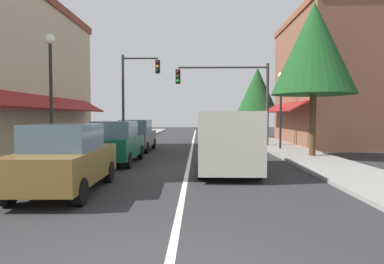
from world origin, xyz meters
TOP-DOWN VIEW (x-y plane):
  - ground_plane at (0.00, 18.00)m, footprint 80.00×80.00m
  - sidewalk_left at (-5.50, 18.00)m, footprint 2.60×56.00m
  - sidewalk_right at (5.50, 18.00)m, footprint 2.60×56.00m
  - lane_center_stripe at (0.00, 18.00)m, footprint 0.14×52.00m
  - storefront_right_block at (9.65, 20.00)m, footprint 7.00×10.20m
  - parked_car_nearest_left at (-3.03, 4.91)m, footprint 1.87×4.14m
  - parked_car_second_left at (-3.05, 10.34)m, footprint 1.80×4.11m
  - parked_car_third_left at (-3.12, 15.47)m, footprint 1.81×4.11m
  - van_in_lane at (1.40, 8.44)m, footprint 2.07×5.21m
  - traffic_signal_mast_arm at (2.65, 18.06)m, footprint 5.93×0.50m
  - traffic_signal_left_corner at (-4.00, 19.74)m, footprint 2.67×0.50m
  - street_lamp_left_near at (-5.06, 8.80)m, footprint 0.36×0.36m
  - street_lamp_right_mid at (5.11, 15.88)m, footprint 0.36×0.36m
  - tree_right_near at (5.78, 12.39)m, footprint 3.90×3.90m
  - tree_right_far at (5.66, 26.85)m, footprint 3.62×3.62m

SIDE VIEW (x-z plane):
  - ground_plane at x=0.00m, z-range 0.00..0.00m
  - lane_center_stripe at x=0.00m, z-range 0.00..0.01m
  - sidewalk_left at x=-5.50m, z-range 0.00..0.12m
  - sidewalk_right at x=5.50m, z-range 0.00..0.12m
  - parked_car_nearest_left at x=-3.03m, z-range -0.01..1.76m
  - parked_car_second_left at x=-3.05m, z-range -0.01..1.76m
  - parked_car_third_left at x=-3.12m, z-range -0.01..1.76m
  - van_in_lane at x=1.40m, z-range 0.09..2.21m
  - street_lamp_right_mid at x=5.11m, z-range 0.80..5.27m
  - street_lamp_left_near at x=-5.06m, z-range 0.85..5.83m
  - traffic_signal_mast_arm at x=2.65m, z-range 1.04..6.36m
  - traffic_signal_left_corner at x=-4.00m, z-range 0.92..7.11m
  - tree_right_far at x=5.66m, z-range 1.14..7.42m
  - storefront_right_block at x=9.65m, z-range 0.00..8.83m
  - tree_right_near at x=5.78m, z-range 1.48..8.75m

